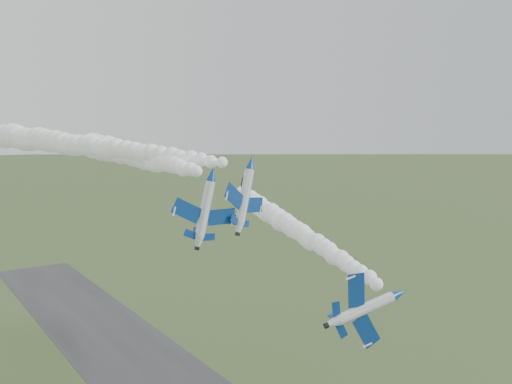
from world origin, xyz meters
TOP-DOWN VIEW (x-y plane):
  - jet_lead at (9.06, -4.73)m, footprint 5.29×11.51m
  - smoke_trail_jet_lead at (20.15, 32.24)m, footprint 21.88×70.50m
  - jet_pair_left at (-3.81, 19.28)m, footprint 9.86×12.15m
  - smoke_trail_jet_pair_left at (-2.79, 52.67)m, footprint 7.83×61.77m
  - jet_pair_right at (3.72, 20.59)m, footprint 9.77×11.82m
  - smoke_trail_jet_pair_right at (-9.39, 53.04)m, footprint 30.61×60.83m

SIDE VIEW (x-z plane):
  - jet_lead at x=9.06m, z-range 25.65..34.88m
  - smoke_trail_jet_lead at x=20.15m, z-range 29.67..34.36m
  - jet_pair_left at x=-3.81m, z-range 42.24..45.83m
  - smoke_trail_jet_pair_left at x=-2.79m, z-range 42.45..48.04m
  - jet_pair_right at x=3.72m, z-range 43.22..47.31m
  - smoke_trail_jet_pair_right at x=-9.39m, z-range 44.32..49.51m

